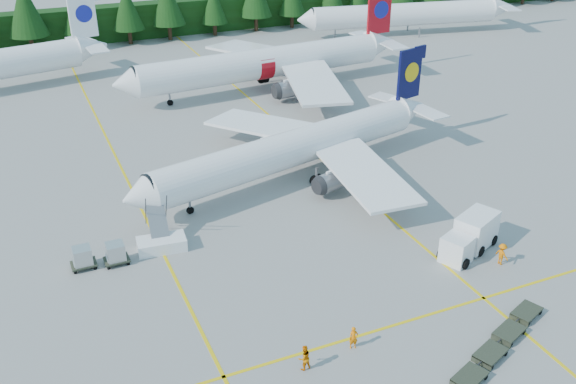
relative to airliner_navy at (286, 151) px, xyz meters
name	(u,v)px	position (x,y,z in m)	size (l,w,h in m)	color
ground	(371,274)	(-0.57, -17.73, -3.16)	(320.00, 320.00, 0.00)	gray
taxi_stripe_a	(136,198)	(-14.57, 2.27, -3.15)	(0.25, 120.00, 0.01)	yellow
taxi_stripe_b	(324,162)	(5.43, 2.27, -3.15)	(0.25, 120.00, 0.01)	yellow
taxi_stripe_cross	(414,319)	(-0.57, -23.73, -3.15)	(80.00, 0.25, 0.01)	yellow
treeline_hedge	(140,21)	(-0.57, 64.27, -0.16)	(220.00, 4.00, 6.00)	black
airliner_navy	(286,151)	(0.00, 0.00, 0.00)	(35.44, 28.79, 10.50)	white
airliner_red	(257,65)	(7.72, 27.39, 0.50)	(41.85, 34.33, 12.17)	white
airliner_far_right	(399,14)	(42.84, 47.03, 0.56)	(40.44, 10.61, 11.84)	white
airstairs	(161,240)	(-14.46, -7.42, -2.39)	(4.11, 5.58, 3.53)	white
service_truck	(470,236)	(8.36, -18.04, -1.72)	(6.40, 4.46, 2.91)	white
dolly_train	(500,341)	(2.96, -28.37, -2.73)	(10.32, 5.73, 0.13)	#323829
uld_pair	(99,255)	(-19.50, -8.09, -2.15)	(4.44, 1.94, 1.50)	#323829
crew_a	(354,338)	(-5.92, -24.58, -2.34)	(0.59, 0.39, 1.63)	orange
crew_b	(304,358)	(-9.69, -25.06, -2.27)	(0.86, 0.67, 1.78)	orange
crew_c	(502,254)	(9.56, -20.63, -2.25)	(0.75, 0.51, 1.82)	orange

